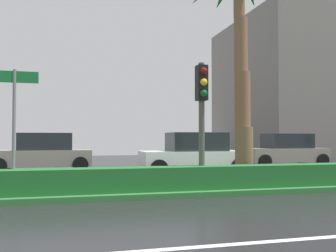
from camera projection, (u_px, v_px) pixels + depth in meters
ground_plane at (32, 190)px, 11.31m from camera, size 90.00×42.00×0.10m
median_strip at (29, 190)px, 10.35m from camera, size 85.50×4.00×0.15m
median_hedge at (24, 182)px, 9.01m from camera, size 76.50×0.70×0.60m
traffic_signal_median_right at (202, 101)px, 10.38m from camera, size 0.28×0.43×3.39m
street_name_sign at (14, 114)px, 9.20m from camera, size 1.10×0.08×3.00m
car_in_traffic_second at (43, 153)px, 17.12m from camera, size 4.30×2.02×1.72m
car_in_traffic_third at (194, 154)px, 15.83m from camera, size 4.30×2.02×1.72m
car_in_traffic_fourth at (285, 151)px, 20.22m from camera, size 4.30×2.02×1.72m
building_far_right at (311, 90)px, 35.40m from camera, size 14.45×13.10×11.95m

